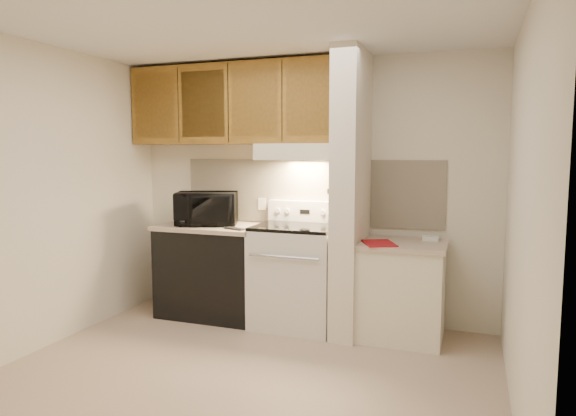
% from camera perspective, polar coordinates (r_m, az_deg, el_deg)
% --- Properties ---
extents(floor, '(3.60, 3.60, 0.00)m').
position_cam_1_polar(floor, '(3.97, -4.77, -17.94)').
color(floor, tan).
rests_on(floor, ground).
extents(ceiling, '(3.60, 3.60, 0.00)m').
position_cam_1_polar(ceiling, '(3.72, -5.14, 19.84)').
color(ceiling, white).
rests_on(ceiling, wall_back).
extents(wall_back, '(3.60, 2.50, 0.02)m').
position_cam_1_polar(wall_back, '(5.03, 2.24, 1.98)').
color(wall_back, silver).
rests_on(wall_back, floor).
extents(wall_left, '(0.02, 3.00, 2.50)m').
position_cam_1_polar(wall_left, '(4.69, -25.36, 1.07)').
color(wall_left, silver).
rests_on(wall_left, floor).
extents(wall_right, '(0.02, 3.00, 2.50)m').
position_cam_1_polar(wall_right, '(3.32, 24.58, -0.78)').
color(wall_right, silver).
rests_on(wall_right, floor).
extents(backsplash, '(2.60, 0.02, 0.63)m').
position_cam_1_polar(backsplash, '(5.02, 2.20, 1.80)').
color(backsplash, '#FDEFCD').
rests_on(backsplash, wall_back).
extents(range_body, '(0.76, 0.65, 0.92)m').
position_cam_1_polar(range_body, '(4.83, 0.95, -7.68)').
color(range_body, silver).
rests_on(range_body, floor).
extents(oven_window, '(0.50, 0.01, 0.30)m').
position_cam_1_polar(oven_window, '(4.53, -0.36, -8.10)').
color(oven_window, black).
rests_on(oven_window, range_body).
extents(oven_handle, '(0.65, 0.02, 0.02)m').
position_cam_1_polar(oven_handle, '(4.45, -0.54, -5.47)').
color(oven_handle, silver).
rests_on(oven_handle, range_body).
extents(cooktop, '(0.74, 0.64, 0.03)m').
position_cam_1_polar(cooktop, '(4.74, 0.96, -2.10)').
color(cooktop, black).
rests_on(cooktop, range_body).
extents(range_backguard, '(0.76, 0.08, 0.20)m').
position_cam_1_polar(range_backguard, '(5.00, 2.02, -0.35)').
color(range_backguard, silver).
rests_on(range_backguard, range_body).
extents(range_display, '(0.10, 0.01, 0.04)m').
position_cam_1_polar(range_display, '(4.96, 1.87, -0.40)').
color(range_display, black).
rests_on(range_display, range_backguard).
extents(range_knob_left_outer, '(0.05, 0.02, 0.05)m').
position_cam_1_polar(range_knob_left_outer, '(5.05, -1.16, -0.28)').
color(range_knob_left_outer, silver).
rests_on(range_knob_left_outer, range_backguard).
extents(range_knob_left_inner, '(0.05, 0.02, 0.05)m').
position_cam_1_polar(range_knob_left_inner, '(5.01, -0.09, -0.33)').
color(range_knob_left_inner, silver).
rests_on(range_knob_left_inner, range_backguard).
extents(range_knob_right_inner, '(0.05, 0.02, 0.05)m').
position_cam_1_polar(range_knob_right_inner, '(4.90, 3.86, -0.49)').
color(range_knob_right_inner, silver).
rests_on(range_knob_right_inner, range_backguard).
extents(range_knob_right_outer, '(0.05, 0.02, 0.05)m').
position_cam_1_polar(range_knob_right_outer, '(4.87, 4.99, -0.54)').
color(range_knob_right_outer, silver).
rests_on(range_knob_right_outer, range_backguard).
extents(dishwasher_front, '(1.00, 0.63, 0.87)m').
position_cam_1_polar(dishwasher_front, '(5.19, -8.31, -7.05)').
color(dishwasher_front, black).
rests_on(dishwasher_front, floor).
extents(left_countertop, '(1.04, 0.67, 0.04)m').
position_cam_1_polar(left_countertop, '(5.11, -8.39, -2.08)').
color(left_countertop, '#C3AB95').
rests_on(left_countertop, dishwasher_front).
extents(spoon_rest, '(0.23, 0.14, 0.02)m').
position_cam_1_polar(spoon_rest, '(4.77, -5.91, -2.29)').
color(spoon_rest, black).
rests_on(spoon_rest, left_countertop).
extents(teal_jar, '(0.12, 0.12, 0.10)m').
position_cam_1_polar(teal_jar, '(5.46, -10.55, -0.85)').
color(teal_jar, '#295C53').
rests_on(teal_jar, left_countertop).
extents(outlet, '(0.08, 0.01, 0.12)m').
position_cam_1_polar(outlet, '(5.19, -2.91, 0.45)').
color(outlet, '#EFE7C9').
rests_on(outlet, backsplash).
extents(microwave, '(0.69, 0.58, 0.32)m').
position_cam_1_polar(microwave, '(5.09, -9.02, -0.06)').
color(microwave, black).
rests_on(microwave, left_countertop).
extents(partition_pillar, '(0.22, 0.70, 2.50)m').
position_cam_1_polar(partition_pillar, '(4.56, 7.02, 1.51)').
color(partition_pillar, '#F0E2CC').
rests_on(partition_pillar, floor).
extents(pillar_trim, '(0.01, 0.70, 0.04)m').
position_cam_1_polar(pillar_trim, '(4.59, 5.61, 2.17)').
color(pillar_trim, olive).
rests_on(pillar_trim, partition_pillar).
extents(knife_strip, '(0.02, 0.42, 0.04)m').
position_cam_1_polar(knife_strip, '(4.54, 5.38, 2.39)').
color(knife_strip, black).
rests_on(knife_strip, partition_pillar).
extents(knife_blade_a, '(0.01, 0.03, 0.16)m').
position_cam_1_polar(knife_blade_a, '(4.40, 4.71, 0.96)').
color(knife_blade_a, silver).
rests_on(knife_blade_a, knife_strip).
extents(knife_handle_a, '(0.02, 0.02, 0.10)m').
position_cam_1_polar(knife_handle_a, '(4.39, 4.74, 2.92)').
color(knife_handle_a, black).
rests_on(knife_handle_a, knife_strip).
extents(knife_blade_b, '(0.01, 0.04, 0.18)m').
position_cam_1_polar(knife_blade_b, '(4.48, 4.98, 0.93)').
color(knife_blade_b, silver).
rests_on(knife_blade_b, knife_strip).
extents(knife_handle_b, '(0.02, 0.02, 0.10)m').
position_cam_1_polar(knife_handle_b, '(4.46, 4.98, 2.97)').
color(knife_handle_b, black).
rests_on(knife_handle_b, knife_strip).
extents(knife_blade_c, '(0.01, 0.04, 0.20)m').
position_cam_1_polar(knife_blade_c, '(4.56, 5.26, 0.89)').
color(knife_blade_c, silver).
rests_on(knife_blade_c, knife_strip).
extents(knife_handle_c, '(0.02, 0.02, 0.10)m').
position_cam_1_polar(knife_handle_c, '(4.55, 5.27, 3.02)').
color(knife_handle_c, black).
rests_on(knife_handle_c, knife_strip).
extents(knife_blade_d, '(0.01, 0.04, 0.16)m').
position_cam_1_polar(knife_blade_d, '(4.63, 5.50, 1.22)').
color(knife_blade_d, silver).
rests_on(knife_blade_d, knife_strip).
extents(knife_handle_d, '(0.02, 0.02, 0.10)m').
position_cam_1_polar(knife_handle_d, '(4.61, 5.49, 3.07)').
color(knife_handle_d, black).
rests_on(knife_handle_d, knife_strip).
extents(knife_blade_e, '(0.01, 0.04, 0.18)m').
position_cam_1_polar(knife_blade_e, '(4.69, 5.68, 1.16)').
color(knife_blade_e, silver).
rests_on(knife_blade_e, knife_strip).
extents(knife_handle_e, '(0.02, 0.02, 0.10)m').
position_cam_1_polar(knife_handle_e, '(4.70, 5.77, 3.12)').
color(knife_handle_e, black).
rests_on(knife_handle_e, knife_strip).
extents(oven_mitt, '(0.03, 0.09, 0.23)m').
position_cam_1_polar(oven_mitt, '(4.76, 5.92, 1.39)').
color(oven_mitt, gray).
rests_on(oven_mitt, partition_pillar).
extents(right_cab_base, '(0.70, 0.60, 0.81)m').
position_cam_1_polar(right_cab_base, '(4.63, 12.50, -9.16)').
color(right_cab_base, '#EFE7C9').
rests_on(right_cab_base, floor).
extents(right_countertop, '(0.74, 0.64, 0.04)m').
position_cam_1_polar(right_countertop, '(4.54, 12.63, -3.98)').
color(right_countertop, '#C3AB95').
rests_on(right_countertop, right_cab_base).
extents(red_folder, '(0.36, 0.40, 0.01)m').
position_cam_1_polar(red_folder, '(4.41, 10.07, -3.87)').
color(red_folder, maroon).
rests_on(red_folder, right_countertop).
extents(white_box, '(0.14, 0.10, 0.04)m').
position_cam_1_polar(white_box, '(4.69, 15.60, -3.26)').
color(white_box, white).
rests_on(white_box, right_countertop).
extents(range_hood, '(0.78, 0.44, 0.15)m').
position_cam_1_polar(range_hood, '(4.81, 1.46, 6.26)').
color(range_hood, '#EFE7C9').
rests_on(range_hood, upper_cabinets).
extents(hood_lip, '(0.78, 0.04, 0.06)m').
position_cam_1_polar(hood_lip, '(4.61, 0.63, 5.71)').
color(hood_lip, '#EFE7C9').
rests_on(hood_lip, range_hood).
extents(upper_cabinets, '(2.18, 0.33, 0.77)m').
position_cam_1_polar(upper_cabinets, '(5.13, -5.84, 11.37)').
color(upper_cabinets, olive).
rests_on(upper_cabinets, wall_back).
extents(cab_door_a, '(0.46, 0.01, 0.63)m').
position_cam_1_polar(cab_door_a, '(5.40, -14.58, 10.95)').
color(cab_door_a, olive).
rests_on(cab_door_a, upper_cabinets).
extents(cab_gap_a, '(0.01, 0.01, 0.73)m').
position_cam_1_polar(cab_gap_a, '(5.25, -12.08, 11.15)').
color(cab_gap_a, black).
rests_on(cab_gap_a, upper_cabinets).
extents(cab_door_b, '(0.46, 0.01, 0.63)m').
position_cam_1_polar(cab_door_b, '(5.12, -9.44, 11.34)').
color(cab_door_b, olive).
rests_on(cab_door_b, upper_cabinets).
extents(cab_gap_b, '(0.01, 0.01, 0.73)m').
position_cam_1_polar(cab_gap_b, '(4.99, -6.66, 11.51)').
color(cab_gap_b, black).
rests_on(cab_gap_b, upper_cabinets).
extents(cab_door_c, '(0.46, 0.01, 0.63)m').
position_cam_1_polar(cab_door_c, '(4.87, -3.72, 11.67)').
color(cab_door_c, olive).
rests_on(cab_door_c, upper_cabinets).
extents(cab_gap_c, '(0.01, 0.01, 0.73)m').
position_cam_1_polar(cab_gap_c, '(4.77, -0.66, 11.80)').
color(cab_gap_c, black).
rests_on(cab_gap_c, upper_cabinets).
extents(cab_door_d, '(0.46, 0.01, 0.63)m').
position_cam_1_polar(cab_door_d, '(4.68, 2.53, 11.89)').
color(cab_door_d, olive).
rests_on(cab_door_d, upper_cabinets).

